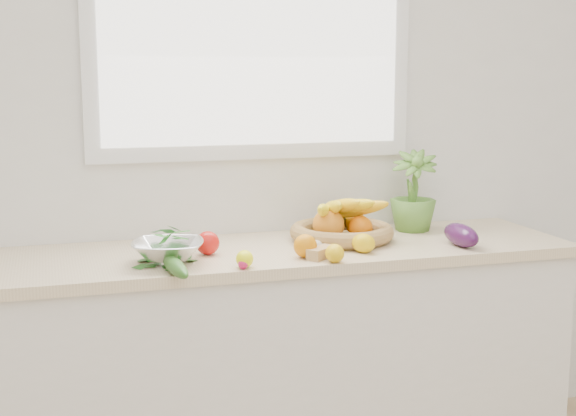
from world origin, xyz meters
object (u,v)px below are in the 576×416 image
object	(u,v)px
cucumber	(175,266)
potted_herb	(413,191)
fruit_basket	(341,227)
colander_with_spinach	(168,245)
eggplant	(461,235)
apple	(208,243)

from	to	relation	value
cucumber	potted_herb	bearing A→B (deg)	22.37
fruit_basket	colander_with_spinach	bearing A→B (deg)	-165.49
colander_with_spinach	cucumber	bearing A→B (deg)	-89.72
eggplant	fruit_basket	size ratio (longest dim) A/B	0.45
eggplant	potted_herb	distance (m)	0.35
apple	colander_with_spinach	bearing A→B (deg)	-148.47
cucumber	fruit_basket	size ratio (longest dim) A/B	0.58
apple	potted_herb	bearing A→B (deg)	11.95
eggplant	fruit_basket	bearing A→B (deg)	150.88
apple	cucumber	xyz separation A→B (m)	(-0.15, -0.24, -0.02)
apple	colander_with_spinach	xyz separation A→B (m)	(-0.15, -0.09, 0.02)
cucumber	colander_with_spinach	distance (m)	0.15
cucumber	fruit_basket	xyz separation A→B (m)	(0.69, 0.32, 0.03)
cucumber	colander_with_spinach	xyz separation A→B (m)	(-0.00, 0.15, 0.04)
apple	fruit_basket	xyz separation A→B (m)	(0.54, 0.08, 0.01)
cucumber	fruit_basket	bearing A→B (deg)	25.18
colander_with_spinach	potted_herb	bearing A→B (deg)	15.18
potted_herb	fruit_basket	size ratio (longest dim) A/B	0.70
fruit_basket	potted_herb	bearing A→B (deg)	16.50
apple	fruit_basket	world-z (taller)	fruit_basket
eggplant	cucumber	bearing A→B (deg)	-174.47
eggplant	cucumber	xyz separation A→B (m)	(-1.08, -0.10, -0.02)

